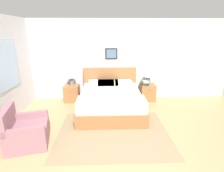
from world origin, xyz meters
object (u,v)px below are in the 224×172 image
Objects in this scene: armchair at (26,132)px; table_lamp_by_door at (148,74)px; nightstand_by_door at (148,92)px; table_lamp_near_window at (71,74)px; bed at (111,100)px; nightstand_near_window at (72,93)px.

table_lamp_by_door is (3.02, 2.31, 0.63)m from armchair.
nightstand_by_door is 1.06× the size of table_lamp_near_window.
nightstand_by_door is at bearing -85.55° from table_lamp_by_door.
bed is 2.16× the size of armchair.
nightstand_near_window is 1.06× the size of table_lamp_by_door.
bed reaches higher than nightstand_near_window.
nightstand_near_window and nightstand_by_door have the same top height.
bed is 3.95× the size of table_lamp_by_door.
armchair is (-1.77, -1.51, -0.04)m from bed.
nightstand_near_window is 1.06× the size of table_lamp_near_window.
table_lamp_by_door is at bearing 32.52° from bed.
nightstand_by_door is 0.63m from table_lamp_by_door.
bed is 3.73× the size of nightstand_by_door.
bed is 1.58m from table_lamp_near_window.
armchair is 2.34m from nightstand_near_window.
nightstand_near_window is at bearing 180.00° from nightstand_by_door.
table_lamp_near_window is (0.02, 0.02, 0.63)m from nightstand_near_window.
table_lamp_near_window is 2.48m from table_lamp_by_door.
table_lamp_by_door is at bearing 114.43° from armchair.
bed is at bearing -148.31° from nightstand_by_door.
bed reaches higher than nightstand_by_door.
armchair is 1.72× the size of nightstand_by_door.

